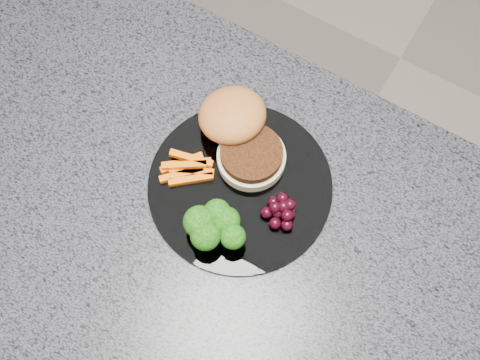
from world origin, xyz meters
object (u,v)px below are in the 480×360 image
Objects in this scene: burger at (239,131)px; grape_bunch at (281,210)px; island_cabinet at (233,305)px; plate at (240,186)px.

grape_bunch is at bearing -11.38° from burger.
island_cabinet is 23.56× the size of grape_bunch.
burger is 3.48× the size of grape_bunch.
grape_bunch reaches higher than island_cabinet.
grape_bunch is at bearing -5.86° from plate.
grape_bunch is at bearing 52.79° from island_cabinet.
burger is (-0.04, 0.06, 0.03)m from plate.
burger reaches higher than grape_bunch.
island_cabinet is 0.50m from grape_bunch.
island_cabinet is 6.77× the size of burger.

